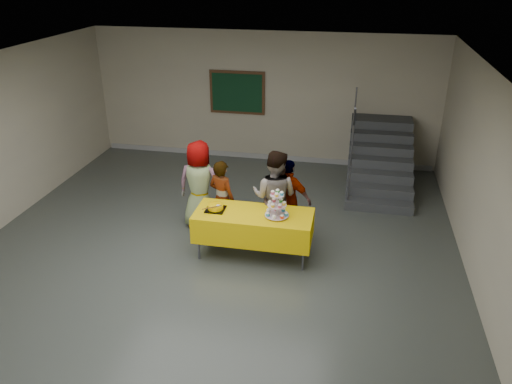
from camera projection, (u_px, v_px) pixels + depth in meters
room_shell at (197, 144)px, 6.82m from camera, size 10.00×10.04×3.02m
bake_table at (254, 225)px, 7.98m from camera, size 1.88×0.78×0.77m
cupcake_stand at (277, 207)px, 7.72m from camera, size 0.38×0.38×0.44m
bear_cake at (215, 206)px, 7.97m from camera, size 0.32×0.36×0.12m
schoolchild_a at (200, 185)px, 8.78m from camera, size 0.81×0.55×1.61m
schoolchild_b at (222, 199)px, 8.54m from camera, size 0.60×0.51×1.39m
schoolchild_c at (275, 197)px, 8.33m from camera, size 0.88×0.73×1.63m
schoolchild_d at (288, 199)px, 8.51m from camera, size 0.88×0.54×1.41m
staircase at (379, 161)px, 10.69m from camera, size 1.30×2.40×2.04m
noticeboard at (237, 93)px, 11.54m from camera, size 1.30×0.05×1.00m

